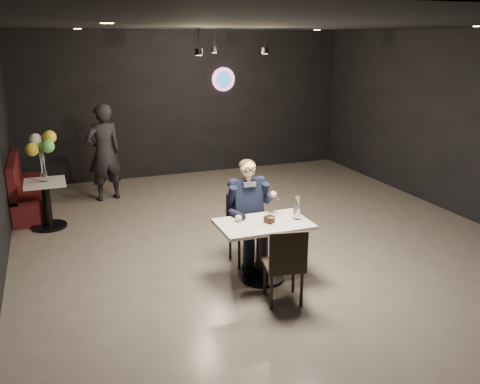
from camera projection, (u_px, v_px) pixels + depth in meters
name	position (u px, v px, depth m)	size (l,w,h in m)	color
floor	(274.00, 249.00, 7.18)	(9.00, 9.00, 0.00)	#70665D
wall_sign	(223.00, 79.00, 10.86)	(0.50, 0.06, 0.50)	pink
pendant_lights	(226.00, 36.00, 8.12)	(1.40, 1.20, 0.36)	black
main_table	(263.00, 251.00, 6.18)	(1.10, 0.70, 0.75)	silver
chair_far	(247.00, 229.00, 6.65)	(0.42, 0.46, 0.92)	black
chair_near	(283.00, 263.00, 5.65)	(0.42, 0.46, 0.92)	black
seated_man	(247.00, 211.00, 6.57)	(0.60, 0.80, 1.44)	black
dessert_plate	(268.00, 223.00, 6.03)	(0.20, 0.20, 0.01)	white
cake_slice	(269.00, 220.00, 6.02)	(0.11, 0.09, 0.07)	black
mint_leaf	(271.00, 218.00, 5.95)	(0.07, 0.04, 0.01)	#2E8E32
sundae_glass	(297.00, 212.00, 6.15)	(0.08, 0.08, 0.19)	silver
wafer_cone	(298.00, 201.00, 6.07)	(0.06, 0.06, 0.12)	#D7B158
booth_bench	(27.00, 184.00, 8.65)	(0.48, 1.90, 0.95)	#4E1015
side_table	(47.00, 204.00, 7.89)	(0.60, 0.60, 0.76)	silver
balloon_vase	(44.00, 177.00, 7.76)	(0.10, 0.10, 0.15)	silver
balloon_bunch	(41.00, 153.00, 7.65)	(0.37, 0.37, 0.61)	yellow
passerby	(104.00, 153.00, 9.13)	(0.64, 0.42, 1.76)	black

